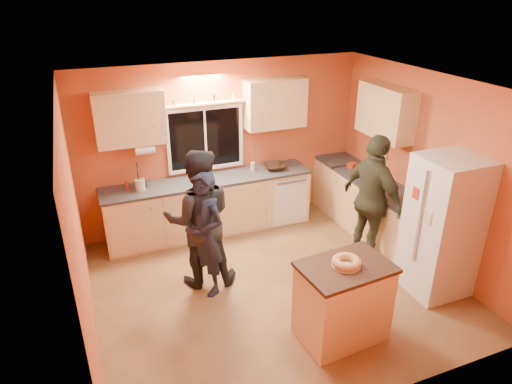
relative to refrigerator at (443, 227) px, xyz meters
name	(u,v)px	position (x,y,z in m)	size (l,w,h in m)	color
ground	(274,285)	(-1.89, 0.80, -0.90)	(4.50, 4.50, 0.00)	brown
room_shell	(272,158)	(-1.77, 1.21, 0.72)	(4.54, 4.04, 2.61)	#D56436
back_counter	(232,202)	(-1.88, 2.50, -0.45)	(4.23, 0.62, 0.90)	#E2B176
right_counter	(379,213)	(0.06, 1.30, -0.45)	(0.62, 1.84, 0.90)	#E2B176
refrigerator	(443,227)	(0.00, 0.00, 0.00)	(0.72, 0.70, 1.80)	silver
island	(343,301)	(-1.58, -0.32, -0.43)	(1.01, 0.73, 0.93)	#E2B176
bundt_pastry	(347,262)	(-1.58, -0.32, 0.07)	(0.31, 0.31, 0.09)	tan
person_left	(204,234)	(-2.73, 1.05, -0.08)	(0.60, 0.39, 1.65)	black
person_center	(199,219)	(-2.73, 1.26, 0.02)	(0.90, 0.70, 1.84)	black
person_right	(373,200)	(-0.39, 0.90, 0.02)	(1.08, 0.45, 1.85)	#333723
mixing_bowl	(275,167)	(-1.14, 2.50, 0.04)	(0.35, 0.35, 0.08)	#301E10
utensil_crock	(140,185)	(-3.27, 2.48, 0.09)	(0.14, 0.14, 0.17)	beige
potted_plant	(417,200)	(0.00, 0.50, 0.14)	(0.25, 0.21, 0.27)	gray
red_box	(353,165)	(0.06, 2.10, 0.04)	(0.16, 0.12, 0.07)	#A82C19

